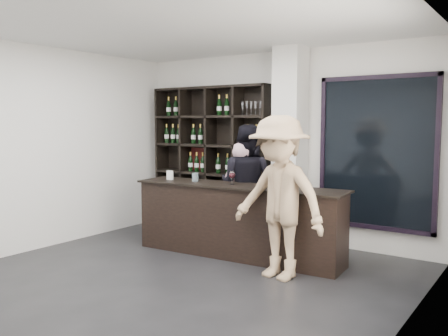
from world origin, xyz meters
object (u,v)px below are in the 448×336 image
Objects in this scene: taster_black at (247,186)px; customer at (279,198)px; wine_shelf at (211,159)px; taster_pink at (242,195)px; tasting_counter at (237,221)px.

taster_black is 0.94× the size of customer.
taster_pink is (1.00, -0.62, -0.43)m from wine_shelf.
taster_pink is at bearing 149.12° from customer.
taster_pink is at bearing 112.20° from tasting_counter.
taster_pink is (-0.22, 0.44, 0.28)m from tasting_counter.
wine_shelf is 1.25m from taster_pink.
wine_shelf reaches higher than taster_pink.
customer reaches higher than tasting_counter.
wine_shelf reaches higher than tasting_counter.
wine_shelf reaches higher than taster_black.
customer reaches higher than taster_black.
taster_pink reaches higher than tasting_counter.
taster_pink is at bearing 49.89° from taster_black.
taster_black is (-0.17, 0.50, 0.40)m from tasting_counter.
wine_shelf is 1.22m from taster_black.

